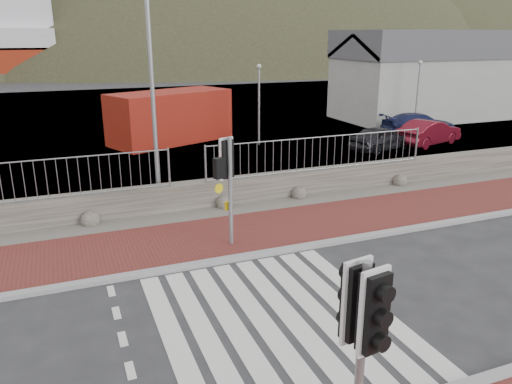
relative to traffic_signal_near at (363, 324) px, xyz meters
name	(u,v)px	position (x,y,z in m)	size (l,w,h in m)	color
ground	(277,321)	(0.48, 3.60, -2.16)	(220.00, 220.00, 0.00)	#28282B
sidewalk_far	(213,238)	(0.48, 8.10, -2.12)	(40.00, 3.00, 0.08)	maroon
kerb_far	(230,259)	(0.48, 6.60, -2.11)	(40.00, 0.25, 0.12)	gray
zebra_crossing	(277,321)	(0.48, 3.60, -2.15)	(4.62, 5.60, 0.01)	silver
gravel_strip	(194,216)	(0.48, 10.10, -2.13)	(40.00, 1.50, 0.06)	#59544C
stone_wall	(188,196)	(0.48, 10.90, -1.71)	(40.00, 0.60, 0.90)	#4A463D
railing	(187,157)	(0.48, 10.75, -0.34)	(18.07, 0.07, 1.22)	gray
quay	(115,117)	(0.48, 31.50, -2.16)	(120.00, 40.00, 0.50)	#4C4C4F
water	(84,78)	(0.48, 66.50, -2.16)	(220.00, 50.00, 0.05)	#3F4C54
harbor_building	(428,75)	(20.48, 23.50, 0.77)	(12.20, 6.20, 5.80)	#9E9E99
hills_backdrop	(125,188)	(7.23, 91.50, -25.22)	(254.00, 90.00, 100.00)	#272F1C
traffic_signal_near	(363,324)	(0.00, 0.00, 0.00)	(0.47, 0.32, 3.00)	gray
traffic_signal_far	(229,169)	(0.79, 7.49, 0.03)	(0.74, 0.44, 3.02)	gray
streetlight	(155,65)	(-0.19, 11.65, 2.46)	(1.68, 0.75, 8.21)	gray
shipping_container	(170,117)	(2.36, 21.93, -0.83)	(6.41, 2.67, 2.67)	maroon
car_a	(381,138)	(11.62, 16.01, -1.55)	(1.43, 3.56, 1.21)	black
car_b	(429,132)	(14.73, 16.15, -1.51)	(1.39, 3.97, 1.31)	#5C0D19
car_c	(419,124)	(15.92, 18.41, -1.53)	(1.78, 4.37, 1.27)	#151B43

